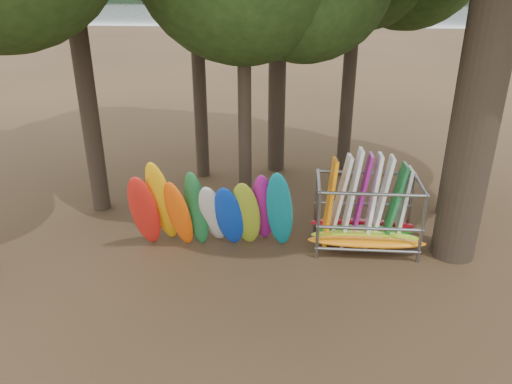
{
  "coord_description": "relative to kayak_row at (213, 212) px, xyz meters",
  "views": [
    {
      "loc": [
        0.47,
        -11.23,
        7.09
      ],
      "look_at": [
        -0.53,
        1.5,
        1.4
      ],
      "focal_mm": 35.0,
      "sensor_mm": 36.0,
      "label": 1
    }
  ],
  "objects": [
    {
      "name": "lake",
      "position": [
        1.6,
        59.53,
        -1.25
      ],
      "size": [
        160.0,
        160.0,
        0.0
      ],
      "primitive_type": "plane",
      "color": "gray",
      "rests_on": "ground"
    },
    {
      "name": "kayak_row",
      "position": [
        0.0,
        0.0,
        0.0
      ],
      "size": [
        4.4,
        2.17,
        3.05
      ],
      "color": "red",
      "rests_on": "ground"
    },
    {
      "name": "ground",
      "position": [
        1.6,
        -0.47,
        -1.25
      ],
      "size": [
        120.0,
        120.0,
        0.0
      ],
      "primitive_type": "plane",
      "color": "#47331E",
      "rests_on": "ground"
    },
    {
      "name": "storage_rack",
      "position": [
        4.11,
        0.7,
        -0.32
      ],
      "size": [
        3.17,
        1.57,
        2.82
      ],
      "color": "slate",
      "rests_on": "ground"
    }
  ]
}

